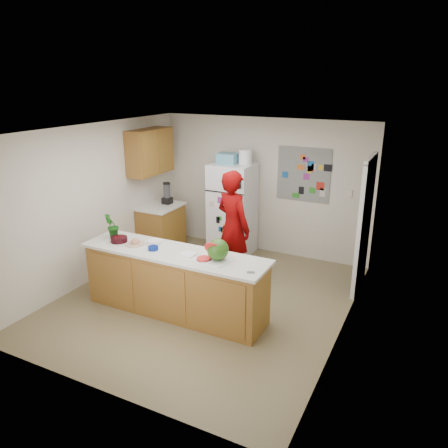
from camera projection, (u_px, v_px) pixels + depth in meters
The scene contains 26 objects.
floor at pixel (205, 300), 6.54m from camera, with size 4.00×4.50×0.02m, color brown.
wall_back at pixel (264, 186), 8.06m from camera, with size 4.00×0.02×2.50m, color beige.
wall_left at pixel (95, 203), 6.99m from camera, with size 0.02×4.50×2.50m, color beige.
wall_right at pixel (349, 243), 5.29m from camera, with size 0.02×4.50×2.50m, color beige.
ceiling at pixel (203, 129), 5.74m from camera, with size 4.00×4.50×0.02m, color white.
doorway at pixel (365, 226), 6.60m from camera, with size 0.03×0.85×2.04m, color black.
peninsula_base at pixel (175, 284), 6.06m from camera, with size 2.60×0.62×0.88m, color brown.
peninsula_top at pixel (174, 253), 5.91m from camera, with size 2.68×0.70×0.04m, color silver.
side_counter_base at pixel (161, 229), 8.26m from camera, with size 0.60×0.80×0.86m, color brown.
side_counter_top at pixel (160, 206), 8.12m from camera, with size 0.64×0.84×0.04m, color silver.
upper_cabinets at pixel (150, 152), 7.81m from camera, with size 0.35×1.00×0.80m, color brown.
refrigerator at pixel (233, 209), 8.05m from camera, with size 0.75×0.70×1.70m, color silver.
fridge_top_bin at pixel (228, 158), 7.80m from camera, with size 0.35×0.28×0.18m, color #5999B2.
photo_collage at pixel (304, 174), 7.63m from camera, with size 0.95×0.01×0.95m, color slate.
person at pixel (233, 227), 6.88m from camera, with size 0.67×0.44×1.83m, color #630203.
blender_appliance at pixel (167, 194), 8.17m from camera, with size 0.13×0.13×0.38m, color black.
cutting_board at pixel (213, 260), 5.63m from camera, with size 0.43×0.32×0.01m, color white.
watermelon at pixel (218, 250), 5.57m from camera, with size 0.28×0.28×0.28m, color #205D19.
watermelon_slice at pixel (204, 259), 5.63m from camera, with size 0.18×0.18×0.02m, color red.
cherry_bowl at pixel (119, 239), 6.26m from camera, with size 0.24×0.24×0.07m, color black.
white_bowl at pixel (154, 242), 6.17m from camera, with size 0.20×0.20×0.06m, color silver.
cobalt_bowl at pixel (153, 248), 5.97m from camera, with size 0.14×0.14×0.05m, color navy.
plate at pixel (135, 244), 6.16m from camera, with size 0.27×0.27×0.02m, color #C4AC95.
paper_towel at pixel (188, 254), 5.80m from camera, with size 0.19×0.17×0.02m, color silver.
keys at pixel (251, 272), 5.27m from camera, with size 0.09×0.04×0.01m, color gray.
potted_plant at pixel (112, 226), 6.36m from camera, with size 0.20×0.16×0.37m, color #0E490D.
Camera 1 is at (2.86, -5.10, 3.16)m, focal length 35.00 mm.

